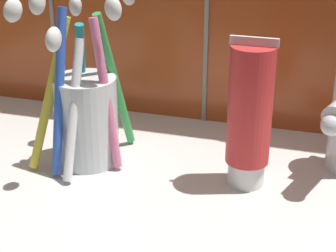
% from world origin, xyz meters
% --- Properties ---
extents(sink_counter, '(0.79, 0.39, 0.02)m').
position_xyz_m(sink_counter, '(0.00, 0.00, 0.01)').
color(sink_counter, silver).
rests_on(sink_counter, ground).
extents(toothbrush_cup, '(0.11, 0.14, 0.19)m').
position_xyz_m(toothbrush_cup, '(-0.07, 0.05, 0.08)').
color(toothbrush_cup, silver).
rests_on(toothbrush_cup, sink_counter).
extents(toothpaste_tube, '(0.04, 0.04, 0.15)m').
position_xyz_m(toothpaste_tube, '(0.09, 0.05, 0.09)').
color(toothpaste_tube, white).
rests_on(toothpaste_tube, sink_counter).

